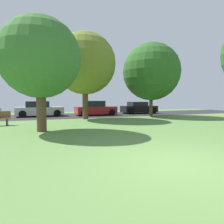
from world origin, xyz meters
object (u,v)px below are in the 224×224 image
at_px(parked_car_silver, 39,109).
at_px(parked_car_black, 139,108).
at_px(oak_tree_right, 40,58).
at_px(parked_car_red, 95,109).
at_px(birch_tree_lone, 85,64).
at_px(maple_tree_far, 151,72).

xyz_separation_m(parked_car_silver, parked_car_black, (10.75, -0.08, -0.04)).
height_order(oak_tree_right, parked_car_silver, oak_tree_right).
relative_size(oak_tree_right, parked_car_red, 1.43).
bearing_deg(birch_tree_lone, parked_car_black, 28.83).
distance_m(oak_tree_right, parked_car_red, 10.92).
bearing_deg(maple_tree_far, parked_car_silver, 159.16).
bearing_deg(parked_car_black, maple_tree_far, -101.28).
bearing_deg(parked_car_red, birch_tree_lone, -119.12).
bearing_deg(oak_tree_right, maple_tree_far, 29.10).
xyz_separation_m(parked_car_red, parked_car_black, (5.38, 0.58, -0.05)).
relative_size(oak_tree_right, parked_car_black, 1.45).
height_order(maple_tree_far, parked_car_black, maple_tree_far).
bearing_deg(parked_car_silver, parked_car_black, -0.45).
relative_size(parked_car_silver, parked_car_red, 1.05).
bearing_deg(birch_tree_lone, parked_car_silver, 130.17).
height_order(birch_tree_lone, parked_car_black, birch_tree_lone).
relative_size(parked_car_red, parked_car_black, 1.01).
bearing_deg(parked_car_silver, birch_tree_lone, -49.83).
bearing_deg(parked_car_silver, oak_tree_right, -91.42).
xyz_separation_m(maple_tree_far, oak_tree_right, (-10.24, -5.70, -0.50)).
distance_m(parked_car_red, parked_car_black, 5.41).
xyz_separation_m(birch_tree_lone, parked_car_red, (1.91, 3.43, -3.89)).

